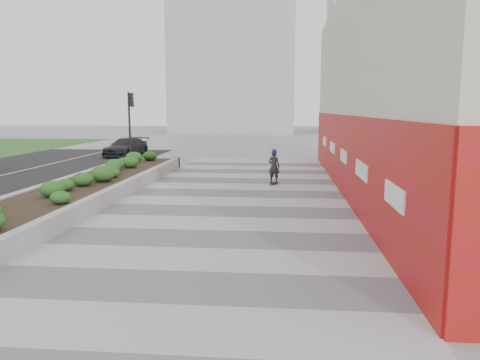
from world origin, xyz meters
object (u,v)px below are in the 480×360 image
object	(u,v)px
planter	(86,186)
car_dark	(126,147)
skateboarder	(274,166)
traffic_signal_near	(130,117)

from	to	relation	value
planter	car_dark	bearing A→B (deg)	103.56
skateboarder	car_dark	bearing A→B (deg)	149.77
traffic_signal_near	car_dark	size ratio (longest dim) A/B	0.98
planter	car_dark	world-z (taller)	car_dark
planter	traffic_signal_near	bearing A→B (deg)	99.35
traffic_signal_near	skateboarder	xyz separation A→B (m)	(8.56, -6.98, -1.98)
skateboarder	traffic_signal_near	bearing A→B (deg)	158.27
planter	skateboarder	bearing A→B (deg)	27.23
skateboarder	car_dark	xyz separation A→B (m)	(-10.45, 11.48, -0.16)
skateboarder	car_dark	world-z (taller)	skateboarder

